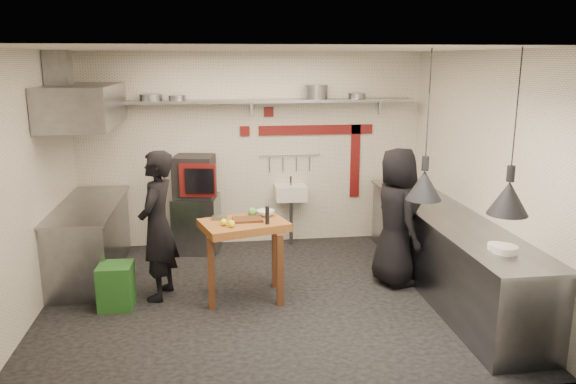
{
  "coord_description": "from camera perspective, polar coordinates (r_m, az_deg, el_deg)",
  "views": [
    {
      "loc": [
        -0.56,
        -6.02,
        2.71
      ],
      "look_at": [
        0.29,
        0.3,
        1.18
      ],
      "focal_mm": 35.0,
      "sensor_mm": 36.0,
      "label": 1
    }
  ],
  "objects": [
    {
      "name": "red_tile_b",
      "position": [
        8.18,
        -4.41,
        6.19
      ],
      "size": [
        0.14,
        0.02,
        0.14
      ],
      "primitive_type": "cube",
      "color": "#5F1112",
      "rests_on": "wall_back"
    },
    {
      "name": "wall_left",
      "position": [
        6.46,
        -24.95,
        0.5
      ],
      "size": [
        0.04,
        4.2,
        2.8
      ],
      "primitive_type": "cube",
      "color": "silver",
      "rests_on": "floor"
    },
    {
      "name": "chef_left",
      "position": [
        6.53,
        -13.12,
        -3.36
      ],
      "size": [
        0.56,
        0.71,
        1.72
      ],
      "primitive_type": "imported",
      "rotation": [
        0.0,
        0.0,
        -1.83
      ],
      "color": "black",
      "rests_on": "floor"
    },
    {
      "name": "counter_left",
      "position": [
        7.59,
        -19.44,
        -4.65
      ],
      "size": [
        0.7,
        1.9,
        0.9
      ],
      "primitive_type": "cube",
      "color": "slate",
      "rests_on": "floor"
    },
    {
      "name": "counter_left_top",
      "position": [
        7.47,
        -19.72,
        -1.25
      ],
      "size": [
        0.76,
        2.0,
        0.03
      ],
      "primitive_type": "cube",
      "color": "slate",
      "rests_on": "counter_left"
    },
    {
      "name": "back_shelf",
      "position": [
        7.99,
        -3.67,
        9.2
      ],
      "size": [
        4.6,
        0.34,
        0.04
      ],
      "primitive_type": "cube",
      "color": "slate",
      "rests_on": "wall_back"
    },
    {
      "name": "red_band_horiz",
      "position": [
        8.31,
        2.88,
        6.32
      ],
      "size": [
        1.7,
        0.02,
        0.14
      ],
      "primitive_type": "cube",
      "color": "#5F1112",
      "rests_on": "wall_back"
    },
    {
      "name": "prep_table",
      "position": [
        6.48,
        -4.45,
        -6.89
      ],
      "size": [
        1.06,
        0.87,
        0.92
      ],
      "primitive_type": null,
      "rotation": [
        0.0,
        0.0,
        0.29
      ],
      "color": "brown",
      "rests_on": "floor"
    },
    {
      "name": "pepper_mill",
      "position": [
        6.19,
        -2.12,
        -2.38
      ],
      "size": [
        0.06,
        0.06,
        0.2
      ],
      "primitive_type": "cylinder",
      "rotation": [
        0.0,
        0.0,
        -0.42
      ],
      "color": "black",
      "rests_on": "prep_table"
    },
    {
      "name": "sink_drain",
      "position": [
        8.33,
        0.31,
        -3.08
      ],
      "size": [
        0.06,
        0.06,
        0.66
      ],
      "primitive_type": "cylinder",
      "color": "slate",
      "rests_on": "floor"
    },
    {
      "name": "red_band_vert",
      "position": [
        8.51,
        6.82,
        3.14
      ],
      "size": [
        0.14,
        0.02,
        1.1
      ],
      "primitive_type": "cube",
      "color": "#5F1112",
      "rests_on": "wall_back"
    },
    {
      "name": "shelf_bracket_right",
      "position": [
        8.49,
        9.31,
        8.62
      ],
      "size": [
        0.04,
        0.06,
        0.24
      ],
      "primitive_type": "cube",
      "color": "slate",
      "rests_on": "wall_back"
    },
    {
      "name": "cutting_board",
      "position": [
        6.36,
        -4.13,
        -2.79
      ],
      "size": [
        0.34,
        0.25,
        0.02
      ],
      "primitive_type": "cube",
      "rotation": [
        0.0,
        0.0,
        0.05
      ],
      "color": "#522C18",
      "rests_on": "prep_table"
    },
    {
      "name": "heat_lamp_near",
      "position": [
        5.47,
        13.99,
        6.52
      ],
      "size": [
        0.39,
        0.39,
        1.43
      ],
      "primitive_type": null,
      "rotation": [
        0.0,
        0.0,
        0.14
      ],
      "color": "black",
      "rests_on": "ceiling"
    },
    {
      "name": "pan_mid_left",
      "position": [
        7.98,
        -11.18,
        9.36
      ],
      "size": [
        0.27,
        0.27,
        0.07
      ],
      "primitive_type": "cylinder",
      "rotation": [
        0.0,
        0.0,
        0.17
      ],
      "color": "slate",
      "rests_on": "back_shelf"
    },
    {
      "name": "wall_back",
      "position": [
        8.25,
        -3.69,
        4.29
      ],
      "size": [
        5.0,
        0.04,
        2.8
      ],
      "primitive_type": "cube",
      "color": "silver",
      "rests_on": "floor"
    },
    {
      "name": "oven_stand",
      "position": [
        8.14,
        -9.26,
        -3.21
      ],
      "size": [
        0.71,
        0.66,
        0.8
      ],
      "primitive_type": "cube",
      "rotation": [
        0.0,
        0.0,
        -0.18
      ],
      "color": "slate",
      "rests_on": "floor"
    },
    {
      "name": "extractor_hood",
      "position": [
        7.26,
        -20.1,
        8.23
      ],
      "size": [
        0.78,
        1.6,
        0.5
      ],
      "primitive_type": "cube",
      "color": "slate",
      "rests_on": "ceiling"
    },
    {
      "name": "wall_right",
      "position": [
        6.88,
        18.91,
        1.76
      ],
      "size": [
        0.04,
        4.2,
        2.8
      ],
      "primitive_type": "cube",
      "color": "silver",
      "rests_on": "floor"
    },
    {
      "name": "steel_tray",
      "position": [
        6.44,
        -7.02,
        -2.63
      ],
      "size": [
        0.18,
        0.14,
        0.03
      ],
      "primitive_type": "cube",
      "rotation": [
        0.0,
        0.0,
        -0.18
      ],
      "color": "slate",
      "rests_on": "prep_table"
    },
    {
      "name": "sink_tap",
      "position": [
        8.21,
        0.28,
        1.15
      ],
      "size": [
        0.03,
        0.03,
        0.14
      ],
      "primitive_type": "cylinder",
      "color": "slate",
      "rests_on": "hand_sink"
    },
    {
      "name": "bowl",
      "position": [
        6.53,
        -2.31,
        -2.15
      ],
      "size": [
        0.28,
        0.28,
        0.07
      ],
      "primitive_type": "imported",
      "rotation": [
        0.0,
        0.0,
        0.44
      ],
      "color": "silver",
      "rests_on": "prep_table"
    },
    {
      "name": "veg_ball",
      "position": [
        6.51,
        -3.65,
        -2.06
      ],
      "size": [
        0.13,
        0.13,
        0.11
      ],
      "primitive_type": "sphere",
      "rotation": [
        0.0,
        0.0,
        0.23
      ],
      "color": "#4F9237",
      "rests_on": "prep_table"
    },
    {
      "name": "utensil_rail",
      "position": [
        8.28,
        0.15,
        3.79
      ],
      "size": [
        0.9,
        0.02,
        0.02
      ],
      "primitive_type": "cylinder",
      "rotation": [
        0.0,
        1.57,
        0.0
      ],
      "color": "slate",
      "rests_on": "wall_back"
    },
    {
      "name": "shelf_bracket_left",
      "position": [
        8.23,
        -17.18,
        8.06
      ],
      "size": [
        0.04,
        0.06,
        0.24
      ],
      "primitive_type": "cube",
      "color": "slate",
      "rests_on": "wall_back"
    },
    {
      "name": "wall_front",
      "position": [
        4.17,
        0.46,
        -4.81
      ],
      "size": [
        5.0,
        0.04,
        2.8
      ],
      "primitive_type": "cube",
      "color": "silver",
      "rests_on": "floor"
    },
    {
      "name": "green_bin",
      "position": [
        6.58,
        -17.05,
        -9.1
      ],
      "size": [
        0.38,
        0.38,
        0.5
      ],
      "primitive_type": "cube",
      "rotation": [
        0.0,
        0.0,
        -0.03
      ],
      "color": "#215720",
      "rests_on": "floor"
    },
    {
      "name": "oven_door",
      "position": [
        7.72,
        -9.17,
        1.18
      ],
      "size": [
        0.49,
        0.12,
        0.46
      ],
      "primitive_type": "cube",
      "rotation": [
        0.0,
        0.0,
        -0.18
      ],
      "color": "#5F1112",
      "rests_on": "combi_oven"
    },
    {
      "name": "lemon_b",
      "position": [
        6.12,
        -5.77,
        -3.23
      ],
      "size": [
        0.08,
        0.08,
        0.08
      ],
      "primitive_type": "sphere",
      "rotation": [
        0.0,
        0.0,
        0.02
      ],
      "color": "yellow",
      "rests_on": "prep_table"
    },
    {
      "name": "floor",
      "position": [
        6.63,
        -2.18,
        -10.67
      ],
      "size": [
        5.0,
        5.0,
        0.0
      ],
      "primitive_type": "plane",
      "color": "black",
      "rests_on": "ground"
    },
    {
      "name": "lemon_a",
      "position": [
        6.19,
        -6.55,
        -3.05
      ],
      "size": [
        0.08,
        0.08,
        0.07
      ],
      "primitive_type": "sphere",
      "rotation": [
        0.0,
        0.0,
        -0.06
      ],
      "color": "yellow",
      "rests_on": "prep_table"
    },
    {
      "name": "small_bowl_right",
      "position": [
        5.74,
        20.48,
        -5.21
      ],
      "size": [
        0.19,
        0.19,
        0.05
      ],
      "primitive_type": "cylinder",
      "rotation": [
        0.0,
        0.0,
        -0.0
      ],
      "color": "silver",
      "rests_on": "counter_right_top"
    },
    {
      "name": "hood_duct",
      "position": [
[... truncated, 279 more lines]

